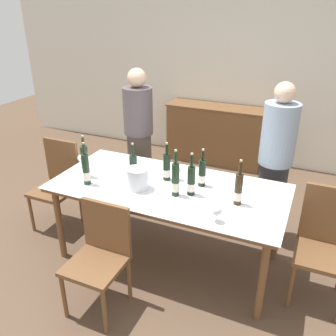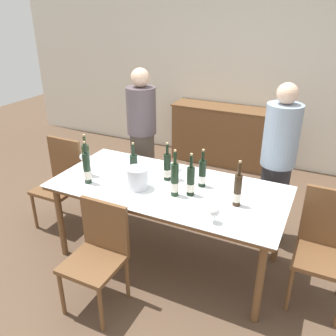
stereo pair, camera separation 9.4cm
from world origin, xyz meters
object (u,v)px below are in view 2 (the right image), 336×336
wine_bottle_0 (202,174)px  chair_right_end (325,242)px  wine_bottle_7 (87,169)px  ice_bucket (138,177)px  wine_bottle_5 (167,168)px  dining_table (168,193)px  wine_bottle_3 (191,182)px  person_guest_left (277,167)px  chair_near_front (99,249)px  person_host (142,140)px  wine_bottle_2 (87,161)px  wine_bottle_4 (175,180)px  wine_glass_2 (215,212)px  sideboard_cabinet (221,135)px  wine_glass_0 (83,157)px  wine_bottle_1 (237,191)px  wine_glass_1 (178,170)px  chair_left_end (61,177)px  wine_bottle_6 (134,169)px

wine_bottle_0 → chair_right_end: 1.13m
wine_bottle_7 → ice_bucket: bearing=13.1°
wine_bottle_5 → dining_table: bearing=-61.2°
wine_bottle_3 → person_guest_left: person_guest_left is taller
chair_near_front → ice_bucket: bearing=86.9°
person_host → chair_right_end: bearing=-19.7°
wine_bottle_0 → wine_bottle_2: 1.08m
wine_bottle_4 → person_host: (-0.85, 0.95, -0.10)m
wine_bottle_4 → wine_bottle_7: (-0.80, -0.13, -0.00)m
ice_bucket → wine_glass_2: bearing=-15.9°
sideboard_cabinet → wine_glass_0: 2.53m
wine_bottle_2 → wine_bottle_4: size_ratio=0.98×
chair_right_end → wine_bottle_3: bearing=-172.5°
ice_bucket → chair_near_front: (-0.03, -0.58, -0.38)m
wine_bottle_4 → person_host: size_ratio=0.25×
wine_bottle_1 → wine_bottle_4: (-0.52, -0.07, 0.01)m
chair_near_front → person_host: (-0.48, 1.55, 0.31)m
dining_table → sideboard_cabinet: bearing=96.6°
ice_bucket → person_guest_left: person_guest_left is taller
ice_bucket → wine_glass_0: 0.74m
wine_bottle_1 → wine_bottle_3: (-0.40, -0.00, -0.01)m
chair_near_front → person_guest_left: person_guest_left is taller
person_guest_left → chair_right_end: bearing=-51.7°
ice_bucket → wine_bottle_1: 0.87m
wine_glass_0 → chair_near_front: wine_glass_0 is taller
person_host → wine_bottle_0: bearing=-34.8°
wine_bottle_7 → wine_glass_2: size_ratio=2.99×
wine_bottle_7 → wine_glass_0: bearing=134.0°
wine_bottle_1 → wine_bottle_4: size_ratio=0.94×
wine_bottle_1 → wine_bottle_5: wine_bottle_1 is taller
wine_glass_1 → wine_glass_2: bearing=-44.6°
sideboard_cabinet → wine_bottle_0: size_ratio=4.21×
wine_bottle_1 → person_host: size_ratio=0.24×
wine_bottle_7 → person_guest_left: 1.80m
ice_bucket → chair_left_end: bearing=168.2°
wine_bottle_4 → wine_bottle_6: wine_bottle_4 is taller
wine_bottle_5 → person_host: person_host is taller
wine_bottle_6 → wine_bottle_1: bearing=-0.5°
wine_bottle_3 → wine_bottle_6: (-0.56, 0.01, -0.00)m
wine_bottle_2 → wine_bottle_3: size_ratio=1.07×
chair_left_end → wine_glass_0: bearing=-9.9°
wine_glass_0 → chair_left_end: bearing=170.1°
wine_glass_0 → wine_glass_1: 0.99m
wine_glass_1 → chair_near_front: bearing=-108.2°
sideboard_cabinet → wine_bottle_5: bearing=-84.6°
wine_bottle_5 → ice_bucket: bearing=-121.9°
ice_bucket → sideboard_cabinet: bearing=91.2°
wine_bottle_2 → wine_bottle_6: wine_bottle_2 is taller
wine_bottle_7 → wine_glass_2: 1.25m
dining_table → person_host: bearing=131.4°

